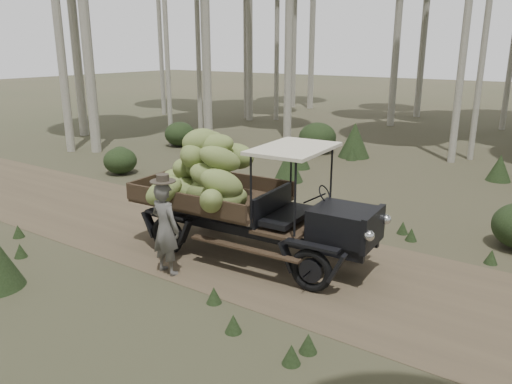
{
  "coord_description": "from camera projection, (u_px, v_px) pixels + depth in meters",
  "views": [
    {
      "loc": [
        5.22,
        -8.07,
        4.25
      ],
      "look_at": [
        -0.28,
        -0.08,
        1.39
      ],
      "focal_mm": 35.0,
      "sensor_mm": 36.0,
      "label": 1
    }
  ],
  "objects": [
    {
      "name": "farmer",
      "position": [
        165.0,
        227.0,
        9.45
      ],
      "size": [
        0.69,
        0.52,
        1.98
      ],
      "rotation": [
        0.0,
        0.0,
        3.07
      ],
      "color": "#55524E",
      "rests_on": "ground"
    },
    {
      "name": "banana_truck",
      "position": [
        226.0,
        182.0,
        10.3
      ],
      "size": [
        5.38,
        2.65,
        2.66
      ],
      "rotation": [
        0.0,
        0.0,
        0.06
      ],
      "color": "black",
      "rests_on": "ground"
    },
    {
      "name": "ground",
      "position": [
        269.0,
        257.0,
        10.41
      ],
      "size": [
        120.0,
        120.0,
        0.0
      ],
      "primitive_type": "plane",
      "color": "#473D2B",
      "rests_on": "ground"
    },
    {
      "name": "undergrowth",
      "position": [
        217.0,
        226.0,
        10.6
      ],
      "size": [
        23.52,
        22.27,
        1.4
      ],
      "color": "#233319",
      "rests_on": "ground"
    },
    {
      "name": "dirt_track",
      "position": [
        269.0,
        257.0,
        10.41
      ],
      "size": [
        70.0,
        4.0,
        0.01
      ],
      "primitive_type": "cube",
      "color": "brown",
      "rests_on": "ground"
    }
  ]
}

